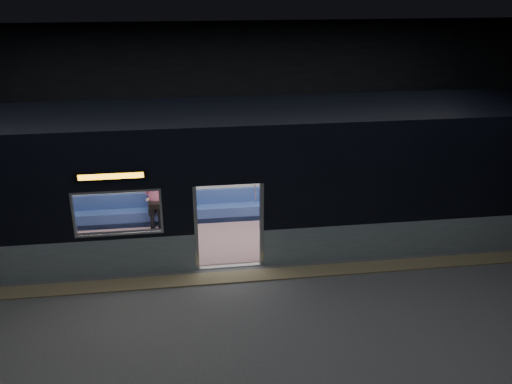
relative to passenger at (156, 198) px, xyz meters
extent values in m
cube|color=#47494C|center=(1.73, -3.55, -0.80)|extent=(24.00, 14.00, 0.01)
cube|color=black|center=(1.73, -3.55, 4.19)|extent=(24.00, 14.00, 0.04)
cube|color=black|center=(1.73, 3.43, 1.71)|extent=(24.00, 0.04, 5.00)
cube|color=#8C7F59|center=(1.73, -3.00, -0.78)|extent=(22.80, 0.50, 0.03)
cube|color=#93A4AF|center=(-3.12, -2.49, -0.34)|extent=(8.30, 0.12, 0.90)
cube|color=#93A4AF|center=(6.58, -2.49, -0.34)|extent=(8.30, 0.12, 0.90)
cube|color=black|center=(6.58, -2.49, 1.26)|extent=(8.30, 0.12, 2.30)
cube|color=black|center=(1.73, -2.49, 1.83)|extent=(1.40, 0.12, 1.15)
cube|color=#B7BABC|center=(0.99, -2.49, 0.23)|extent=(0.08, 0.14, 2.05)
cube|color=#B7BABC|center=(2.47, -2.49, 0.23)|extent=(0.08, 0.14, 2.05)
cube|color=black|center=(-0.72, -2.57, 1.60)|extent=(1.50, 0.04, 0.18)
cube|color=#FFA013|center=(-0.72, -2.58, 1.60)|extent=(1.34, 0.03, 0.12)
cube|color=#BDB7AD|center=(1.73, 0.39, 0.81)|extent=(18.00, 0.12, 3.20)
cube|color=black|center=(1.73, -1.05, 2.48)|extent=(18.00, 3.00, 0.15)
cube|color=gray|center=(1.73, -1.05, -0.77)|extent=(17.76, 2.76, 0.04)
cube|color=#BDB7AD|center=(1.73, -1.05, 1.56)|extent=(17.76, 2.76, 0.10)
cube|color=#325790|center=(1.73, 0.07, -0.55)|extent=(11.00, 0.48, 0.41)
cube|color=#325790|center=(1.73, 0.26, -0.14)|extent=(11.00, 0.10, 0.40)
cube|color=gray|center=(-1.57, -2.14, -0.55)|extent=(4.40, 0.48, 0.41)
cube|color=gray|center=(5.03, -2.14, -0.55)|extent=(4.40, 0.48, 0.41)
cylinder|color=silver|center=(0.78, -2.18, 0.38)|extent=(0.04, 0.04, 2.26)
cylinder|color=silver|center=(0.78, 0.08, 0.38)|extent=(0.04, 0.04, 2.26)
cylinder|color=silver|center=(2.68, -2.18, 0.38)|extent=(0.04, 0.04, 2.26)
cylinder|color=silver|center=(2.68, 0.08, 0.38)|extent=(0.04, 0.04, 2.26)
cylinder|color=silver|center=(1.73, 0.03, 1.16)|extent=(11.00, 0.03, 0.03)
cube|color=black|center=(-0.10, -0.15, -0.26)|extent=(0.17, 0.46, 0.16)
cube|color=black|center=(0.10, -0.15, -0.26)|extent=(0.17, 0.46, 0.16)
cylinder|color=black|center=(-0.10, -0.36, -0.54)|extent=(0.11, 0.11, 0.43)
cylinder|color=black|center=(0.10, -0.36, -0.54)|extent=(0.11, 0.11, 0.43)
cube|color=#C76285|center=(0.00, 0.04, -0.24)|extent=(0.39, 0.21, 0.19)
cylinder|color=#C76285|center=(0.00, 0.07, 0.10)|extent=(0.39, 0.39, 0.50)
sphere|color=tan|center=(0.00, 0.05, 0.46)|extent=(0.20, 0.20, 0.20)
sphere|color=black|center=(0.00, 0.09, 0.49)|extent=(0.21, 0.21, 0.21)
cube|color=black|center=(-0.04, -0.22, -0.12)|extent=(0.35, 0.33, 0.14)
cube|color=white|center=(4.15, 0.31, 0.71)|extent=(1.08, 0.03, 0.70)
camera|label=1|loc=(0.81, -13.46, 5.51)|focal=38.00mm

